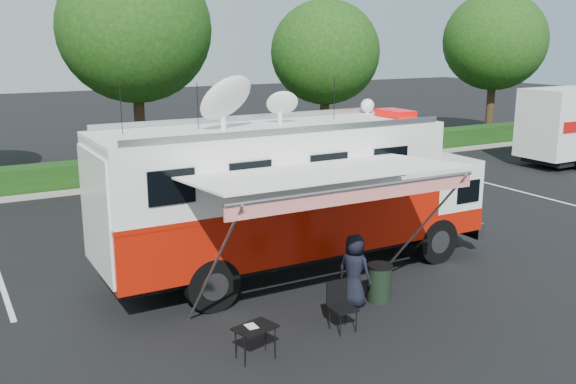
# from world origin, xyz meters

# --- Properties ---
(ground_plane) EXTENTS (120.00, 120.00, 0.00)m
(ground_plane) POSITION_xyz_m (0.00, 0.00, 0.00)
(ground_plane) COLOR black
(ground_plane) RESTS_ON ground
(back_border) EXTENTS (60.00, 6.14, 8.87)m
(back_border) POSITION_xyz_m (1.14, 12.90, 5.00)
(back_border) COLOR #9E998E
(back_border) RESTS_ON ground_plane
(stall_lines) EXTENTS (24.12, 5.50, 0.01)m
(stall_lines) POSITION_xyz_m (-0.50, 3.00, 0.00)
(stall_lines) COLOR silver
(stall_lines) RESTS_ON ground_plane
(command_truck) EXTENTS (9.70, 2.67, 4.66)m
(command_truck) POSITION_xyz_m (-0.08, -0.00, 1.99)
(command_truck) COLOR black
(command_truck) RESTS_ON ground_plane
(awning) EXTENTS (5.30, 2.73, 3.20)m
(awning) POSITION_xyz_m (-0.95, -2.77, 3.00)
(awning) COLOR white
(awning) RESTS_ON ground_plane
(person) EXTENTS (0.78, 0.91, 1.58)m
(person) POSITION_xyz_m (-0.00, -2.39, 0.00)
(person) COLOR black
(person) RESTS_ON ground_plane
(folding_table) EXTENTS (0.84, 0.68, 0.62)m
(folding_table) POSITION_xyz_m (-2.90, -3.49, 0.57)
(folding_table) COLOR black
(folding_table) RESTS_ON ground_plane
(folding_chair) EXTENTS (0.49, 0.51, 0.98)m
(folding_chair) POSITION_xyz_m (-0.90, -3.20, 0.58)
(folding_chair) COLOR black
(folding_chair) RESTS_ON ground_plane
(trash_bin) EXTENTS (0.56, 0.56, 0.83)m
(trash_bin) POSITION_xyz_m (0.62, -2.47, 0.42)
(trash_bin) COLOR black
(trash_bin) RESTS_ON ground_plane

